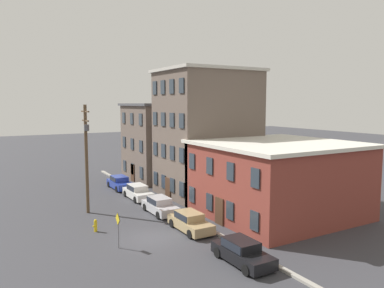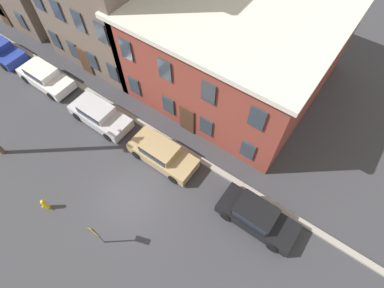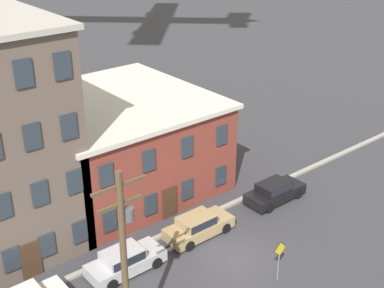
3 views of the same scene
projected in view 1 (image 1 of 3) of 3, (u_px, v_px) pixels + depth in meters
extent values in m
plane|color=#38383D|center=(152.00, 238.00, 27.16)|extent=(200.00, 200.00, 0.00)
cube|color=#9E998E|center=(205.00, 227.00, 29.37)|extent=(56.00, 0.36, 0.16)
cube|color=#66564C|center=(170.00, 142.00, 49.07)|extent=(8.73, 10.30, 9.45)
cube|color=#4C4C51|center=(169.00, 105.00, 48.55)|extent=(9.23, 10.80, 0.30)
cube|color=#2D3842|center=(125.00, 166.00, 49.36)|extent=(0.90, 0.10, 1.40)
cube|color=#2D3842|center=(124.00, 142.00, 49.02)|extent=(0.90, 0.10, 1.40)
cube|color=#2D3842|center=(124.00, 118.00, 48.68)|extent=(0.90, 0.10, 1.40)
cube|color=#2D3842|center=(133.00, 169.00, 46.84)|extent=(0.90, 0.10, 1.40)
cube|color=#2D3842|center=(132.00, 144.00, 46.50)|extent=(0.90, 0.10, 1.40)
cube|color=#2D3842|center=(132.00, 119.00, 46.17)|extent=(0.90, 0.10, 1.40)
cube|color=#2D3842|center=(141.00, 173.00, 44.33)|extent=(0.90, 0.10, 1.40)
cube|color=#2D3842|center=(141.00, 146.00, 43.99)|extent=(0.90, 0.10, 1.40)
cube|color=#2D3842|center=(141.00, 119.00, 43.65)|extent=(0.90, 0.10, 1.40)
cube|color=#472D1E|center=(133.00, 173.00, 46.89)|extent=(1.10, 0.10, 2.20)
cube|color=#66564C|center=(207.00, 134.00, 39.92)|extent=(8.06, 9.24, 13.00)
cube|color=#B7B2A8|center=(207.00, 71.00, 39.21)|extent=(8.56, 9.74, 0.30)
cube|color=#2D3842|center=(156.00, 178.00, 40.75)|extent=(0.90, 0.10, 1.40)
cube|color=#2D3842|center=(155.00, 149.00, 40.40)|extent=(0.90, 0.10, 1.40)
cube|color=#2D3842|center=(155.00, 119.00, 40.05)|extent=(0.90, 0.10, 1.40)
cube|color=#2D3842|center=(155.00, 88.00, 39.70)|extent=(0.90, 0.10, 1.40)
cube|color=#2D3842|center=(164.00, 182.00, 39.01)|extent=(0.90, 0.10, 1.40)
cube|color=#2D3842|center=(163.00, 151.00, 38.66)|extent=(0.90, 0.10, 1.40)
cube|color=#2D3842|center=(163.00, 119.00, 38.31)|extent=(0.90, 0.10, 1.40)
cube|color=#2D3842|center=(163.00, 87.00, 37.96)|extent=(0.90, 0.10, 1.40)
cube|color=#2D3842|center=(172.00, 185.00, 37.27)|extent=(0.90, 0.10, 1.40)
cube|color=#2D3842|center=(172.00, 153.00, 36.92)|extent=(0.90, 0.10, 1.40)
cube|color=#2D3842|center=(172.00, 120.00, 36.57)|extent=(0.90, 0.10, 1.40)
cube|color=#2D3842|center=(172.00, 86.00, 36.22)|extent=(0.90, 0.10, 1.40)
cube|color=#2D3842|center=(182.00, 189.00, 35.53)|extent=(0.90, 0.10, 1.40)
cube|color=#2D3842|center=(182.00, 155.00, 35.18)|extent=(0.90, 0.10, 1.40)
cube|color=#2D3842|center=(182.00, 121.00, 34.83)|extent=(0.90, 0.10, 1.40)
cube|color=#2D3842|center=(181.00, 86.00, 34.48)|extent=(0.90, 0.10, 1.40)
cube|color=#472D1E|center=(168.00, 188.00, 38.20)|extent=(1.10, 0.10, 2.20)
cube|color=brown|center=(277.00, 180.00, 32.86)|extent=(11.79, 11.99, 6.12)
cube|color=silver|center=(278.00, 144.00, 32.51)|extent=(12.29, 12.49, 0.30)
cube|color=#2D3842|center=(192.00, 194.00, 33.85)|extent=(0.90, 0.10, 1.40)
cube|color=#2D3842|center=(192.00, 161.00, 33.52)|extent=(0.90, 0.10, 1.40)
cube|color=#2D3842|center=(209.00, 202.00, 31.31)|extent=(0.90, 0.10, 1.40)
cube|color=#2D3842|center=(210.00, 166.00, 30.98)|extent=(0.90, 0.10, 1.40)
cube|color=#2D3842|center=(230.00, 211.00, 28.76)|extent=(0.90, 0.10, 1.40)
cube|color=#2D3842|center=(230.00, 171.00, 28.43)|extent=(0.90, 0.10, 1.40)
cube|color=#2D3842|center=(254.00, 221.00, 26.22)|extent=(0.90, 0.10, 1.40)
cube|color=#2D3842|center=(255.00, 178.00, 25.89)|extent=(0.90, 0.10, 1.40)
cube|color=#472D1E|center=(219.00, 211.00, 30.08)|extent=(1.10, 0.10, 2.20)
cube|color=#233899|center=(120.00, 184.00, 42.88)|extent=(4.40, 1.80, 0.70)
cube|color=#233899|center=(119.00, 178.00, 42.99)|extent=(2.20, 1.51, 0.55)
cube|color=#1E232D|center=(119.00, 178.00, 42.99)|extent=(2.02, 1.58, 0.48)
cylinder|color=black|center=(131.00, 187.00, 42.07)|extent=(0.66, 0.22, 0.66)
cylinder|color=black|center=(117.00, 189.00, 41.23)|extent=(0.66, 0.22, 0.66)
cylinder|color=black|center=(123.00, 183.00, 44.57)|extent=(0.66, 0.22, 0.66)
cylinder|color=black|center=(109.00, 184.00, 43.74)|extent=(0.66, 0.22, 0.66)
cube|color=silver|center=(138.00, 194.00, 38.33)|extent=(4.40, 1.80, 0.70)
cube|color=silver|center=(137.00, 187.00, 38.43)|extent=(2.20, 1.51, 0.55)
cube|color=#1E232D|center=(137.00, 187.00, 38.43)|extent=(2.02, 1.58, 0.48)
cylinder|color=black|center=(151.00, 198.00, 37.52)|extent=(0.66, 0.22, 0.66)
cylinder|color=black|center=(135.00, 200.00, 36.68)|extent=(0.66, 0.22, 0.66)
cylinder|color=black|center=(141.00, 192.00, 40.02)|extent=(0.66, 0.22, 0.66)
cylinder|color=black|center=(125.00, 194.00, 39.18)|extent=(0.66, 0.22, 0.66)
cube|color=#B7B7BC|center=(160.00, 207.00, 33.23)|extent=(4.40, 1.80, 0.70)
cube|color=#B7B7BC|center=(159.00, 200.00, 33.33)|extent=(2.20, 1.51, 0.55)
cube|color=#1E232D|center=(159.00, 200.00, 33.33)|extent=(2.02, 1.58, 0.48)
cylinder|color=black|center=(176.00, 212.00, 32.42)|extent=(0.66, 0.22, 0.66)
cylinder|color=black|center=(158.00, 215.00, 31.58)|extent=(0.66, 0.22, 0.66)
cylinder|color=black|center=(162.00, 205.00, 34.92)|extent=(0.66, 0.22, 0.66)
cylinder|color=black|center=(145.00, 207.00, 34.08)|extent=(0.66, 0.22, 0.66)
cube|color=tan|center=(190.00, 224.00, 28.66)|extent=(4.40, 1.80, 0.70)
cube|color=tan|center=(189.00, 215.00, 28.77)|extent=(2.20, 1.51, 0.55)
cube|color=#1E232D|center=(189.00, 215.00, 28.77)|extent=(2.02, 1.58, 0.48)
cylinder|color=black|center=(210.00, 230.00, 27.85)|extent=(0.66, 0.22, 0.66)
cylinder|color=black|center=(190.00, 234.00, 27.01)|extent=(0.66, 0.22, 0.66)
cylinder|color=black|center=(191.00, 220.00, 30.35)|extent=(0.66, 0.22, 0.66)
cylinder|color=black|center=(172.00, 223.00, 29.52)|extent=(0.66, 0.22, 0.66)
cube|color=black|center=(243.00, 255.00, 22.83)|extent=(4.40, 1.80, 0.70)
cube|color=black|center=(241.00, 244.00, 22.93)|extent=(2.20, 1.51, 0.55)
cube|color=#1E232D|center=(241.00, 244.00, 22.93)|extent=(2.02, 1.58, 0.48)
cylinder|color=black|center=(269.00, 264.00, 22.02)|extent=(0.66, 0.22, 0.66)
cylinder|color=black|center=(246.00, 270.00, 21.18)|extent=(0.66, 0.22, 0.66)
cylinder|color=black|center=(239.00, 247.00, 24.52)|extent=(0.66, 0.22, 0.66)
cylinder|color=black|center=(218.00, 253.00, 23.68)|extent=(0.66, 0.22, 0.66)
cylinder|color=slate|center=(118.00, 231.00, 25.16)|extent=(0.08, 0.08, 2.31)
cube|color=yellow|center=(118.00, 219.00, 25.05)|extent=(0.82, 0.03, 0.82)
cube|color=black|center=(118.00, 219.00, 25.06)|extent=(0.88, 0.02, 0.88)
cylinder|color=brown|center=(87.00, 159.00, 32.95)|extent=(0.28, 0.28, 9.64)
cube|color=brown|center=(85.00, 111.00, 32.50)|extent=(2.40, 0.12, 0.12)
cube|color=brown|center=(85.00, 121.00, 32.58)|extent=(2.00, 0.12, 0.12)
cylinder|color=#515156|center=(87.00, 128.00, 32.35)|extent=(0.44, 0.44, 0.55)
cylinder|color=yellow|center=(96.00, 226.00, 28.49)|extent=(0.24, 0.24, 0.80)
sphere|color=yellow|center=(95.00, 221.00, 28.45)|extent=(0.22, 0.22, 0.22)
cylinder|color=yellow|center=(93.00, 226.00, 28.41)|extent=(0.10, 0.12, 0.10)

